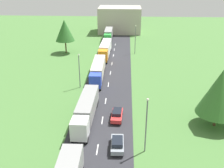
{
  "coord_description": "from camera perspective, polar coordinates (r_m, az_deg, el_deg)",
  "views": [
    {
      "loc": [
        3.69,
        -6.07,
        22.92
      ],
      "look_at": [
        0.95,
        43.75,
        1.51
      ],
      "focal_mm": 42.61,
      "sensor_mm": 36.0,
      "label": 1
    }
  ],
  "objects": [
    {
      "name": "tree_maple",
      "position": [
        43.58,
        22.13,
        -1.63
      ],
      "size": [
        6.58,
        6.58,
        9.5
      ],
      "color": "#513823",
      "rests_on": "ground"
    },
    {
      "name": "truck_second",
      "position": [
        43.68,
        -5.56,
        -5.39
      ],
      "size": [
        2.73,
        13.66,
        3.49
      ],
      "color": "white",
      "rests_on": "road"
    },
    {
      "name": "lamppost_fourth",
      "position": [
        78.93,
        5.03,
        9.78
      ],
      "size": [
        0.36,
        0.36,
        8.42
      ],
      "color": "slate",
      "rests_on": "ground"
    },
    {
      "name": "road",
      "position": [
        38.37,
        -3.08,
        -13.44
      ],
      "size": [
        10.0,
        140.0,
        0.06
      ],
      "primitive_type": "cube",
      "color": "#2B2B30",
      "rests_on": "ground"
    },
    {
      "name": "truck_fourth",
      "position": [
        76.32,
        -1.48,
        7.49
      ],
      "size": [
        2.81,
        13.76,
        3.79
      ],
      "color": "orange",
      "rests_on": "road"
    },
    {
      "name": "truck_third",
      "position": [
        60.46,
        -3.04,
        3.07
      ],
      "size": [
        2.68,
        14.17,
        3.56
      ],
      "color": "blue",
      "rests_on": "road"
    },
    {
      "name": "truck_fifth",
      "position": [
        94.67,
        -0.77,
        10.58
      ],
      "size": [
        2.61,
        12.32,
        3.76
      ],
      "color": "green",
      "rests_on": "road"
    },
    {
      "name": "distant_building",
      "position": [
        108.56,
        1.65,
        13.64
      ],
      "size": [
        16.44,
        12.23,
        9.73
      ],
      "primitive_type": "cube",
      "color": "#B2A899",
      "rests_on": "ground"
    },
    {
      "name": "lamppost_second",
      "position": [
        35.43,
        7.37,
        -8.27
      ],
      "size": [
        0.36,
        0.36,
        8.1
      ],
      "color": "slate",
      "rests_on": "ground"
    },
    {
      "name": "lane_marking_centre",
      "position": [
        35.93,
        -3.62,
        -16.34
      ],
      "size": [
        0.16,
        121.49,
        0.01
      ],
      "color": "white",
      "rests_on": "road"
    },
    {
      "name": "tree_elm",
      "position": [
        80.33,
        -10.12,
        11.25
      ],
      "size": [
        5.59,
        5.59,
        9.82
      ],
      "color": "#513823",
      "rests_on": "ground"
    },
    {
      "name": "lamppost_third",
      "position": [
        55.35,
        -7.04,
        3.23
      ],
      "size": [
        0.36,
        0.36,
        7.38
      ],
      "color": "slate",
      "rests_on": "ground"
    },
    {
      "name": "car_third",
      "position": [
        37.59,
        1.16,
        -12.7
      ],
      "size": [
        1.88,
        4.22,
        1.57
      ],
      "color": "#8C939E",
      "rests_on": "road"
    },
    {
      "name": "car_fourth",
      "position": [
        44.38,
        1.08,
        -6.6
      ],
      "size": [
        1.93,
        4.42,
        1.52
      ],
      "color": "red",
      "rests_on": "road"
    }
  ]
}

